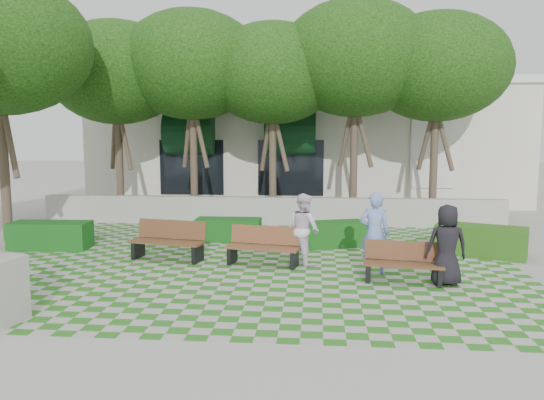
# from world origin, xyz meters

# --- Properties ---
(ground) EXTENTS (90.00, 90.00, 0.00)m
(ground) POSITION_xyz_m (0.00, 0.00, 0.00)
(ground) COLOR gray
(ground) RESTS_ON ground
(lawn) EXTENTS (12.00, 12.00, 0.00)m
(lawn) POSITION_xyz_m (0.00, 1.00, 0.01)
(lawn) COLOR #2B721E
(lawn) RESTS_ON ground
(sidewalk_south) EXTENTS (16.00, 2.00, 0.01)m
(sidewalk_south) POSITION_xyz_m (0.00, -4.70, 0.01)
(sidewalk_south) COLOR #9E9B93
(sidewalk_south) RESTS_ON ground
(retaining_wall) EXTENTS (15.00, 0.36, 0.90)m
(retaining_wall) POSITION_xyz_m (0.00, 6.20, 0.45)
(retaining_wall) COLOR #9E9B93
(retaining_wall) RESTS_ON ground
(bench_east) EXTENTS (1.60, 0.73, 0.81)m
(bench_east) POSITION_xyz_m (3.29, -0.35, 0.39)
(bench_east) COLOR #53311C
(bench_east) RESTS_ON ground
(bench_mid) EXTENTS (1.73, 0.87, 0.87)m
(bench_mid) POSITION_xyz_m (0.37, 0.84, 0.42)
(bench_mid) COLOR brown
(bench_mid) RESTS_ON ground
(bench_west) EXTENTS (1.83, 0.93, 0.92)m
(bench_west) POSITION_xyz_m (-1.91, 1.16, 0.44)
(bench_west) COLOR #52311C
(bench_west) RESTS_ON ground
(hedge_east) EXTENTS (2.24, 1.59, 0.73)m
(hedge_east) POSITION_xyz_m (5.54, 2.24, 0.36)
(hedge_east) COLOR #234E14
(hedge_east) RESTS_ON ground
(hedge_midright) EXTENTS (2.01, 1.31, 0.65)m
(hedge_midright) POSITION_xyz_m (1.91, 2.94, 0.33)
(hedge_midright) COLOR #134814
(hedge_midright) RESTS_ON ground
(hedge_midleft) EXTENTS (1.78, 0.71, 0.62)m
(hedge_midleft) POSITION_xyz_m (-0.88, 3.47, 0.31)
(hedge_midleft) COLOR #134A17
(hedge_midleft) RESTS_ON ground
(hedge_west) EXTENTS (2.02, 0.87, 0.70)m
(hedge_west) POSITION_xyz_m (-5.28, 2.06, 0.35)
(hedge_west) COLOR #134A17
(hedge_west) RESTS_ON ground
(person_blue) EXTENTS (0.68, 0.48, 1.74)m
(person_blue) POSITION_xyz_m (2.77, 0.27, 0.87)
(person_blue) COLOR #718ACF
(person_blue) RESTS_ON ground
(person_dark) EXTENTS (0.79, 0.53, 1.60)m
(person_dark) POSITION_xyz_m (4.08, -0.46, 0.80)
(person_dark) COLOR black
(person_dark) RESTS_ON ground
(person_white) EXTENTS (0.96, 1.00, 1.62)m
(person_white) POSITION_xyz_m (1.27, 1.02, 0.81)
(person_white) COLOR silver
(person_white) RESTS_ON ground
(tree_row) EXTENTS (17.70, 13.40, 7.41)m
(tree_row) POSITION_xyz_m (-1.86, 5.95, 5.18)
(tree_row) COLOR #47382B
(tree_row) RESTS_ON ground
(building) EXTENTS (18.00, 8.92, 5.15)m
(building) POSITION_xyz_m (0.93, 14.08, 2.52)
(building) COLOR beige
(building) RESTS_ON ground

